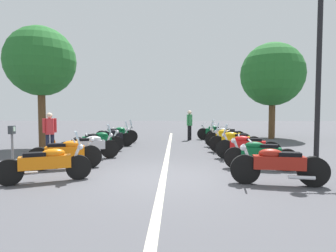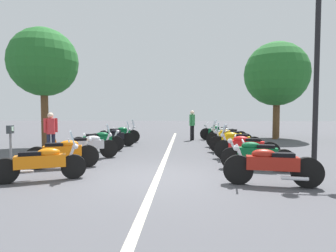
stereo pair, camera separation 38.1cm
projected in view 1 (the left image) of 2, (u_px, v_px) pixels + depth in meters
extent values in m
plane|color=#4C4C51|center=(163.00, 178.00, 6.99)|extent=(80.00, 80.00, 0.00)
cube|color=beige|center=(168.00, 152.00, 11.26)|extent=(19.16, 0.16, 0.01)
cylinder|color=black|center=(79.00, 167.00, 6.82)|extent=(0.37, 0.61, 0.60)
cylinder|color=black|center=(9.00, 172.00, 6.24)|extent=(0.37, 0.61, 0.60)
cube|color=orange|center=(45.00, 162.00, 6.52)|extent=(0.72, 1.15, 0.30)
ellipsoid|color=orange|center=(53.00, 153.00, 6.58)|extent=(0.45, 0.58, 0.22)
cube|color=black|center=(35.00, 155.00, 6.43)|extent=(0.43, 0.54, 0.12)
cylinder|color=silver|center=(76.00, 155.00, 6.78)|extent=(0.18, 0.29, 0.58)
cylinder|color=silver|center=(74.00, 141.00, 6.74)|extent=(0.58, 0.29, 0.04)
sphere|color=silver|center=(80.00, 147.00, 6.81)|extent=(0.14, 0.14, 0.14)
cylinder|color=silver|center=(25.00, 174.00, 6.53)|extent=(0.30, 0.53, 0.08)
cube|color=silver|center=(77.00, 138.00, 6.77)|extent=(0.38, 0.26, 0.32)
cylinder|color=black|center=(90.00, 156.00, 8.24)|extent=(0.35, 0.67, 0.66)
cylinder|color=black|center=(39.00, 159.00, 7.81)|extent=(0.35, 0.67, 0.66)
cube|color=orange|center=(65.00, 151.00, 8.02)|extent=(0.62, 1.10, 0.30)
ellipsoid|color=orange|center=(72.00, 144.00, 8.06)|extent=(0.42, 0.58, 0.22)
cube|color=black|center=(57.00, 146.00, 7.94)|extent=(0.40, 0.54, 0.12)
cylinder|color=silver|center=(88.00, 147.00, 8.21)|extent=(0.16, 0.30, 0.58)
cylinder|color=silver|center=(87.00, 134.00, 8.18)|extent=(0.60, 0.24, 0.04)
sphere|color=silver|center=(92.00, 140.00, 8.23)|extent=(0.14, 0.14, 0.14)
cylinder|color=silver|center=(50.00, 161.00, 8.07)|extent=(0.26, 0.55, 0.08)
cylinder|color=black|center=(110.00, 149.00, 9.91)|extent=(0.38, 0.65, 0.64)
cylinder|color=black|center=(66.00, 151.00, 9.37)|extent=(0.38, 0.65, 0.64)
cube|color=silver|center=(88.00, 145.00, 9.63)|extent=(0.69, 1.14, 0.30)
ellipsoid|color=silver|center=(94.00, 139.00, 9.68)|extent=(0.44, 0.58, 0.22)
cube|color=black|center=(82.00, 140.00, 9.54)|extent=(0.43, 0.54, 0.12)
cylinder|color=silver|center=(108.00, 141.00, 9.87)|extent=(0.18, 0.29, 0.58)
cylinder|color=silver|center=(107.00, 131.00, 9.84)|extent=(0.59, 0.28, 0.04)
sphere|color=silver|center=(111.00, 135.00, 9.90)|extent=(0.14, 0.14, 0.14)
cylinder|color=silver|center=(75.00, 153.00, 9.65)|extent=(0.29, 0.54, 0.08)
cube|color=silver|center=(109.00, 129.00, 9.86)|extent=(0.38, 0.25, 0.32)
cylinder|color=black|center=(116.00, 144.00, 11.55)|extent=(0.32, 0.65, 0.63)
cylinder|color=black|center=(78.00, 145.00, 11.15)|extent=(0.32, 0.65, 0.63)
cube|color=#0C592D|center=(97.00, 140.00, 11.34)|extent=(0.60, 1.19, 0.30)
ellipsoid|color=#0C592D|center=(102.00, 135.00, 11.37)|extent=(0.40, 0.57, 0.22)
cube|color=black|center=(91.00, 136.00, 11.27)|extent=(0.39, 0.53, 0.12)
cylinder|color=silver|center=(114.00, 137.00, 11.51)|extent=(0.15, 0.30, 0.58)
cylinder|color=silver|center=(113.00, 128.00, 11.48)|extent=(0.61, 0.22, 0.04)
sphere|color=silver|center=(117.00, 132.00, 11.53)|extent=(0.14, 0.14, 0.14)
cylinder|color=silver|center=(86.00, 146.00, 11.41)|extent=(0.23, 0.55, 0.08)
cylinder|color=black|center=(127.00, 140.00, 13.20)|extent=(0.30, 0.65, 0.64)
cylinder|color=black|center=(93.00, 140.00, 12.84)|extent=(0.30, 0.65, 0.64)
cube|color=black|center=(110.00, 136.00, 13.01)|extent=(0.58, 1.21, 0.30)
ellipsoid|color=black|center=(114.00, 132.00, 13.04)|extent=(0.39, 0.57, 0.22)
cube|color=black|center=(105.00, 132.00, 12.95)|extent=(0.38, 0.53, 0.12)
cylinder|color=silver|center=(125.00, 133.00, 13.17)|extent=(0.14, 0.30, 0.58)
cylinder|color=silver|center=(124.00, 126.00, 13.14)|extent=(0.61, 0.20, 0.04)
sphere|color=silver|center=(128.00, 129.00, 13.19)|extent=(0.14, 0.14, 0.14)
cylinder|color=silver|center=(100.00, 142.00, 13.09)|extent=(0.22, 0.55, 0.08)
cube|color=silver|center=(126.00, 124.00, 13.16)|extent=(0.38, 0.21, 0.32)
cylinder|color=black|center=(131.00, 136.00, 14.66)|extent=(0.34, 0.69, 0.68)
cylinder|color=black|center=(102.00, 137.00, 14.23)|extent=(0.34, 0.69, 0.68)
cube|color=#0C592D|center=(117.00, 133.00, 14.44)|extent=(0.62, 1.18, 0.30)
ellipsoid|color=#0C592D|center=(120.00, 129.00, 14.48)|extent=(0.41, 0.57, 0.22)
cube|color=black|center=(112.00, 130.00, 14.37)|extent=(0.40, 0.54, 0.12)
cylinder|color=silver|center=(130.00, 131.00, 14.63)|extent=(0.16, 0.30, 0.58)
cylinder|color=silver|center=(129.00, 124.00, 14.60)|extent=(0.60, 0.23, 0.04)
sphere|color=silver|center=(132.00, 127.00, 14.65)|extent=(0.14, 0.14, 0.14)
cylinder|color=silver|center=(107.00, 139.00, 14.50)|extent=(0.25, 0.55, 0.08)
cube|color=silver|center=(131.00, 123.00, 14.62)|extent=(0.38, 0.23, 0.32)
cylinder|color=black|center=(245.00, 169.00, 6.41)|extent=(0.24, 0.69, 0.67)
cylinder|color=black|center=(313.00, 172.00, 6.14)|extent=(0.24, 0.69, 0.67)
cube|color=maroon|center=(279.00, 163.00, 6.27)|extent=(0.45, 1.14, 0.30)
ellipsoid|color=maroon|center=(270.00, 154.00, 6.29)|extent=(0.34, 0.55, 0.22)
cube|color=black|center=(289.00, 155.00, 6.22)|extent=(0.33, 0.51, 0.12)
cylinder|color=silver|center=(248.00, 156.00, 6.38)|extent=(0.11, 0.30, 0.58)
cylinder|color=silver|center=(250.00, 141.00, 6.35)|extent=(0.62, 0.13, 0.04)
sphere|color=silver|center=(243.00, 148.00, 6.39)|extent=(0.14, 0.14, 0.14)
cylinder|color=silver|center=(301.00, 178.00, 6.03)|extent=(0.16, 0.56, 0.08)
cylinder|color=black|center=(235.00, 158.00, 8.11)|extent=(0.27, 0.64, 0.62)
cylinder|color=black|center=(287.00, 160.00, 7.78)|extent=(0.27, 0.64, 0.62)
cube|color=#0C592D|center=(261.00, 153.00, 7.94)|extent=(0.50, 1.12, 0.30)
ellipsoid|color=#0C592D|center=(254.00, 145.00, 7.97)|extent=(0.36, 0.56, 0.22)
cube|color=black|center=(269.00, 147.00, 7.87)|extent=(0.35, 0.52, 0.12)
cylinder|color=silver|center=(237.00, 148.00, 8.08)|extent=(0.13, 0.30, 0.58)
cylinder|color=silver|center=(239.00, 135.00, 8.05)|extent=(0.61, 0.17, 0.04)
sphere|color=silver|center=(233.00, 141.00, 8.10)|extent=(0.14, 0.14, 0.14)
cylinder|color=silver|center=(277.00, 164.00, 7.68)|extent=(0.19, 0.55, 0.08)
cylinder|color=black|center=(225.00, 149.00, 9.78)|extent=(0.35, 0.68, 0.67)
cylinder|color=black|center=(271.00, 151.00, 9.25)|extent=(0.35, 0.68, 0.67)
cube|color=red|center=(248.00, 145.00, 9.51)|extent=(0.64, 1.19, 0.30)
ellipsoid|color=red|center=(242.00, 139.00, 9.56)|extent=(0.41, 0.58, 0.22)
cube|color=black|center=(254.00, 140.00, 9.42)|extent=(0.40, 0.54, 0.12)
cylinder|color=silver|center=(227.00, 141.00, 9.74)|extent=(0.16, 0.30, 0.58)
cylinder|color=silver|center=(228.00, 131.00, 9.71)|extent=(0.60, 0.24, 0.04)
sphere|color=silver|center=(224.00, 135.00, 9.77)|extent=(0.14, 0.14, 0.14)
cylinder|color=silver|center=(261.00, 155.00, 9.20)|extent=(0.25, 0.55, 0.08)
cube|color=silver|center=(226.00, 129.00, 9.73)|extent=(0.38, 0.23, 0.32)
cylinder|color=black|center=(217.00, 144.00, 11.37)|extent=(0.24, 0.68, 0.67)
cylinder|color=black|center=(254.00, 145.00, 11.12)|extent=(0.24, 0.68, 0.67)
cube|color=#EAB214|center=(235.00, 140.00, 11.24)|extent=(0.44, 1.14, 0.30)
ellipsoid|color=#EAB214|center=(231.00, 135.00, 11.26)|extent=(0.34, 0.55, 0.22)
cube|color=black|center=(241.00, 135.00, 11.19)|extent=(0.33, 0.51, 0.12)
cylinder|color=silver|center=(219.00, 137.00, 11.35)|extent=(0.11, 0.30, 0.58)
cylinder|color=silver|center=(220.00, 128.00, 11.32)|extent=(0.62, 0.13, 0.04)
sphere|color=silver|center=(216.00, 132.00, 11.36)|extent=(0.14, 0.14, 0.14)
cylinder|color=silver|center=(247.00, 148.00, 11.00)|extent=(0.16, 0.56, 0.08)
cube|color=silver|center=(218.00, 126.00, 11.33)|extent=(0.37, 0.17, 0.32)
cylinder|color=black|center=(212.00, 140.00, 12.99)|extent=(0.26, 0.68, 0.67)
cylinder|color=black|center=(244.00, 140.00, 12.69)|extent=(0.26, 0.68, 0.67)
cube|color=#EAB214|center=(228.00, 136.00, 12.83)|extent=(0.48, 1.13, 0.30)
ellipsoid|color=#EAB214|center=(224.00, 132.00, 12.86)|extent=(0.35, 0.56, 0.22)
cube|color=black|center=(233.00, 132.00, 12.78)|extent=(0.35, 0.52, 0.12)
cylinder|color=silver|center=(214.00, 133.00, 12.97)|extent=(0.12, 0.30, 0.58)
cylinder|color=silver|center=(214.00, 126.00, 12.94)|extent=(0.62, 0.16, 0.04)
sphere|color=silver|center=(211.00, 129.00, 12.98)|extent=(0.14, 0.14, 0.14)
cylinder|color=silver|center=(238.00, 143.00, 12.58)|extent=(0.18, 0.56, 0.08)
cube|color=silver|center=(213.00, 124.00, 12.95)|extent=(0.38, 0.19, 0.32)
cylinder|color=black|center=(212.00, 137.00, 14.48)|extent=(0.36, 0.68, 0.67)
cylinder|color=black|center=(239.00, 138.00, 13.99)|extent=(0.36, 0.68, 0.67)
cube|color=silver|center=(225.00, 134.00, 14.23)|extent=(0.61, 1.06, 0.30)
ellipsoid|color=silver|center=(222.00, 130.00, 14.28)|extent=(0.42, 0.58, 0.22)
cube|color=black|center=(230.00, 130.00, 14.14)|extent=(0.41, 0.54, 0.12)
cylinder|color=silver|center=(214.00, 131.00, 14.44)|extent=(0.16, 0.30, 0.58)
cylinder|color=silver|center=(214.00, 124.00, 14.41)|extent=(0.60, 0.25, 0.04)
sphere|color=silver|center=(211.00, 127.00, 14.47)|extent=(0.14, 0.14, 0.14)
cylinder|color=silver|center=(233.00, 140.00, 13.93)|extent=(0.26, 0.54, 0.08)
cube|color=silver|center=(213.00, 123.00, 14.44)|extent=(0.38, 0.24, 0.32)
cylinder|color=black|center=(203.00, 134.00, 16.27)|extent=(0.35, 0.69, 0.68)
cylinder|color=black|center=(229.00, 135.00, 15.74)|extent=(0.35, 0.69, 0.68)
cube|color=#0C592D|center=(216.00, 131.00, 16.00)|extent=(0.64, 1.18, 0.30)
ellipsoid|color=#0C592D|center=(213.00, 128.00, 16.05)|extent=(0.41, 0.58, 0.22)
cube|color=black|center=(220.00, 128.00, 15.91)|extent=(0.40, 0.54, 0.12)
cylinder|color=silver|center=(204.00, 129.00, 16.23)|extent=(0.16, 0.30, 0.58)
cylinder|color=silver|center=(205.00, 123.00, 16.20)|extent=(0.60, 0.24, 0.04)
sphere|color=silver|center=(202.00, 125.00, 16.26)|extent=(0.14, 0.14, 0.14)
cylinder|color=silver|center=(223.00, 137.00, 15.69)|extent=(0.25, 0.55, 0.08)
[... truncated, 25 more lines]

